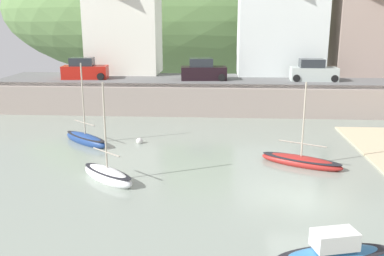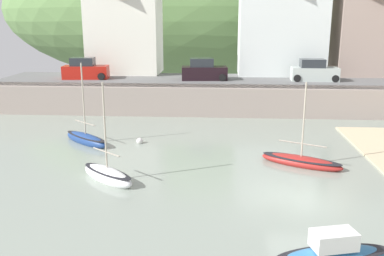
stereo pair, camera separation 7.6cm
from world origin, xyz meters
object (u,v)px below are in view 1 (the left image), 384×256
(fishing_boat_green, at_px, (86,139))
(waterfront_building_centre, at_px, (281,16))
(waterfront_building_right, at_px, (374,23))
(parked_car_by_wall, at_px, (203,71))
(parked_car_near_slipway, at_px, (84,70))
(mooring_buoy, at_px, (140,141))
(rowboat_small_beached, at_px, (107,175))
(sailboat_tall_mast, at_px, (301,161))
(waterfront_building_left, at_px, (124,23))
(parked_car_end_of_row, at_px, (313,72))

(fishing_boat_green, bearing_deg, waterfront_building_centre, 88.85)
(waterfront_building_centre, relative_size, fishing_boat_green, 2.06)
(waterfront_building_centre, distance_m, waterfront_building_right, 8.90)
(parked_car_by_wall, bearing_deg, parked_car_near_slipway, 174.75)
(parked_car_by_wall, bearing_deg, mooring_buoy, -111.57)
(waterfront_building_right, xyz_separation_m, fishing_boat_green, (-23.41, -17.19, -7.12))
(rowboat_small_beached, height_order, parked_car_by_wall, rowboat_small_beached)
(rowboat_small_beached, bearing_deg, waterfront_building_centre, 102.75)
(fishing_boat_green, height_order, mooring_buoy, fishing_boat_green)
(waterfront_building_right, height_order, parked_car_by_wall, waterfront_building_right)
(waterfront_building_right, height_order, sailboat_tall_mast, waterfront_building_right)
(sailboat_tall_mast, height_order, rowboat_small_beached, rowboat_small_beached)
(waterfront_building_left, bearing_deg, parked_car_near_slipway, -122.42)
(parked_car_near_slipway, xyz_separation_m, parked_car_by_wall, (10.99, 0.00, 0.00))
(waterfront_building_centre, bearing_deg, parked_car_end_of_row, -61.09)
(mooring_buoy, bearing_deg, parked_car_by_wall, 73.68)
(fishing_boat_green, bearing_deg, waterfront_building_right, 75.35)
(parked_car_near_slipway, bearing_deg, fishing_boat_green, -78.12)
(fishing_boat_green, height_order, parked_car_near_slipway, fishing_boat_green)
(waterfront_building_centre, bearing_deg, waterfront_building_left, -180.00)
(fishing_boat_green, bearing_deg, parked_car_end_of_row, 75.78)
(parked_car_by_wall, bearing_deg, fishing_boat_green, -124.58)
(waterfront_building_centre, bearing_deg, parked_car_near_slipway, -166.26)
(waterfront_building_centre, relative_size, parked_car_near_slipway, 2.62)
(fishing_boat_green, relative_size, parked_car_end_of_row, 1.30)
(waterfront_building_right, xyz_separation_m, parked_car_by_wall, (-16.28, -4.50, -4.20))
(sailboat_tall_mast, bearing_deg, waterfront_building_left, 151.57)
(waterfront_building_centre, bearing_deg, fishing_boat_green, -130.22)
(parked_car_by_wall, bearing_deg, waterfront_building_left, 145.81)
(sailboat_tall_mast, distance_m, mooring_buoy, 10.34)
(waterfront_building_left, relative_size, sailboat_tall_mast, 2.04)
(waterfront_building_centre, height_order, parked_car_end_of_row, waterfront_building_centre)
(waterfront_building_right, xyz_separation_m, sailboat_tall_mast, (-10.24, -20.56, -7.18))
(rowboat_small_beached, relative_size, parked_car_near_slipway, 1.22)
(parked_car_near_slipway, bearing_deg, waterfront_building_centre, 8.68)
(waterfront_building_left, distance_m, waterfront_building_centre, 15.55)
(waterfront_building_centre, xyz_separation_m, parked_car_by_wall, (-7.40, -4.50, -4.82))
(waterfront_building_centre, bearing_deg, parked_car_by_wall, -148.71)
(waterfront_building_left, height_order, sailboat_tall_mast, waterfront_building_left)
(sailboat_tall_mast, height_order, parked_car_near_slipway, sailboat_tall_mast)
(waterfront_building_centre, distance_m, mooring_buoy, 21.72)
(parked_car_near_slipway, relative_size, mooring_buoy, 9.62)
(fishing_boat_green, xyz_separation_m, parked_car_by_wall, (7.13, 12.69, 2.92))
(rowboat_small_beached, xyz_separation_m, parked_car_near_slipway, (-6.96, 19.05, 2.90))
(waterfront_building_centre, relative_size, waterfront_building_right, 1.13)
(waterfront_building_centre, distance_m, rowboat_small_beached, 27.29)
(rowboat_small_beached, bearing_deg, fishing_boat_green, 154.60)
(parked_car_end_of_row, bearing_deg, rowboat_small_beached, -125.00)
(rowboat_small_beached, relative_size, parked_car_end_of_row, 1.25)
(waterfront_building_centre, height_order, mooring_buoy, waterfront_building_centre)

